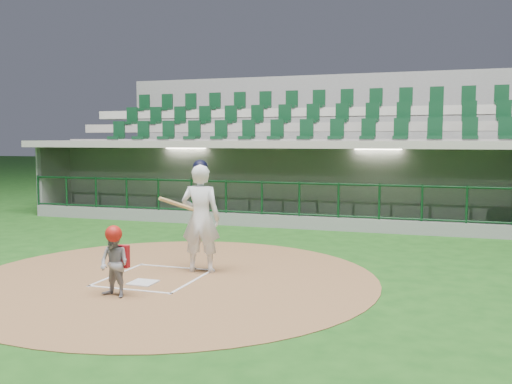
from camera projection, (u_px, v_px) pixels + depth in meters
ground at (162, 275)px, 10.29m from camera, size 120.00×120.00×0.00m
dirt_circle at (172, 278)px, 10.01m from camera, size 7.20×7.20×0.01m
home_plate at (143, 283)px, 9.63m from camera, size 0.43×0.43×0.02m
batter_box_chalk at (154, 277)px, 10.01m from camera, size 1.55×1.80×0.01m
dugout_structure at (286, 187)px, 17.55m from camera, size 16.40×3.70×3.00m
seating_deck at (304, 168)px, 20.48m from camera, size 17.00×6.72×5.15m
batter at (201, 217)px, 10.39m from camera, size 0.93×0.93×2.06m
catcher at (114, 261)px, 8.75m from camera, size 0.57×0.49×1.12m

